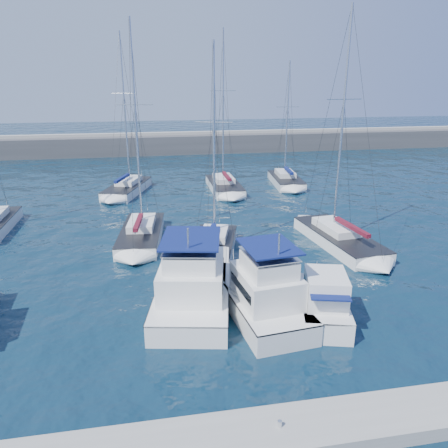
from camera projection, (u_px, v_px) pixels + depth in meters
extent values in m
plane|color=black|center=(224.00, 295.00, 25.75)|extent=(220.00, 220.00, 0.00)
cube|color=#424244|center=(169.00, 147.00, 73.91)|extent=(160.00, 6.00, 4.00)
cube|color=gray|center=(169.00, 134.00, 73.20)|extent=(160.00, 1.20, 0.50)
cube|color=gray|center=(279.00, 433.00, 15.40)|extent=(40.00, 2.20, 0.60)
cylinder|color=silver|center=(280.00, 424.00, 15.27)|extent=(0.16, 0.16, 0.25)
cube|color=white|center=(195.00, 292.00, 25.33)|extent=(5.78, 10.64, 1.60)
cube|color=#262628|center=(194.00, 280.00, 25.09)|extent=(5.86, 10.66, 0.08)
cube|color=white|center=(192.00, 276.00, 23.66)|extent=(4.17, 5.22, 1.60)
cube|color=black|center=(192.00, 275.00, 23.63)|extent=(4.05, 4.32, 0.45)
cube|color=white|center=(191.00, 256.00, 23.07)|extent=(3.24, 3.72, 0.90)
cube|color=#0E1A53|center=(191.00, 238.00, 22.75)|extent=(3.66, 4.24, 0.08)
cube|color=silver|center=(259.00, 304.00, 24.00)|extent=(4.22, 8.54, 1.60)
cube|color=#262628|center=(259.00, 292.00, 23.76)|extent=(4.28, 8.55, 0.08)
cube|color=silver|center=(266.00, 285.00, 22.58)|extent=(3.22, 4.10, 1.60)
cube|color=black|center=(266.00, 284.00, 22.55)|extent=(3.19, 3.35, 0.45)
cube|color=silver|center=(269.00, 265.00, 21.99)|extent=(2.53, 2.90, 0.90)
cube|color=#0E1A53|center=(269.00, 246.00, 21.67)|extent=(2.86, 3.31, 0.08)
cube|color=white|center=(322.00, 310.00, 23.39)|extent=(3.71, 5.94, 1.60)
cube|color=#262628|center=(323.00, 297.00, 23.15)|extent=(3.76, 5.95, 0.08)
cube|color=white|center=(326.00, 289.00, 22.24)|extent=(2.60, 2.99, 1.60)
cube|color=black|center=(326.00, 287.00, 22.22)|extent=(2.51, 2.51, 0.45)
cube|color=#0E1A53|center=(329.00, 293.00, 21.19)|extent=(2.26, 2.11, 0.07)
cube|color=white|center=(142.00, 237.00, 34.36)|extent=(3.92, 8.70, 1.30)
cube|color=#262628|center=(141.00, 229.00, 34.16)|extent=(3.98, 8.71, 0.06)
cube|color=white|center=(142.00, 223.00, 34.55)|extent=(2.35, 3.88, 0.55)
cylinder|color=silver|center=(136.00, 125.00, 32.42)|extent=(0.18, 0.18, 14.78)
cylinder|color=silver|center=(138.00, 224.00, 32.68)|extent=(0.59, 4.20, 0.12)
cube|color=#56111F|center=(138.00, 222.00, 32.54)|extent=(0.77, 3.80, 0.28)
cube|color=silver|center=(214.00, 248.00, 32.11)|extent=(4.61, 7.21, 1.30)
cube|color=#262628|center=(214.00, 240.00, 31.91)|extent=(4.66, 7.22, 0.06)
cube|color=silver|center=(214.00, 234.00, 32.20)|extent=(2.61, 3.32, 0.55)
cylinder|color=silver|center=(214.00, 141.00, 30.27)|extent=(0.18, 0.18, 13.08)
cylinder|color=silver|center=(212.00, 233.00, 30.69)|extent=(1.02, 3.24, 0.12)
cube|color=#0E1A53|center=(212.00, 232.00, 30.54)|extent=(1.15, 2.98, 0.28)
cube|color=white|center=(339.00, 241.00, 33.42)|extent=(4.15, 9.66, 1.30)
cube|color=#262628|center=(340.00, 233.00, 33.22)|extent=(4.21, 9.66, 0.06)
cube|color=white|center=(336.00, 227.00, 33.64)|extent=(2.47, 4.30, 0.55)
cylinder|color=silver|center=(342.00, 121.00, 31.42)|extent=(0.18, 0.18, 15.49)
cylinder|color=silver|center=(351.00, 228.00, 31.66)|extent=(0.65, 4.66, 0.12)
cube|color=#56111F|center=(352.00, 227.00, 31.53)|extent=(0.83, 4.23, 0.28)
cube|color=white|center=(128.00, 190.00, 48.50)|extent=(5.53, 9.04, 1.30)
cube|color=#262628|center=(127.00, 184.00, 48.30)|extent=(5.59, 9.06, 0.06)
cube|color=white|center=(129.00, 181.00, 48.69)|extent=(3.02, 4.16, 0.55)
cylinder|color=silver|center=(125.00, 108.00, 46.49)|extent=(0.18, 0.18, 15.24)
cylinder|color=silver|center=(122.00, 179.00, 46.82)|extent=(1.45, 4.09, 0.12)
cube|color=#0E1A53|center=(122.00, 178.00, 46.67)|extent=(1.54, 3.76, 0.28)
cube|color=white|center=(224.00, 188.00, 49.48)|extent=(3.13, 8.63, 1.30)
cube|color=#262628|center=(224.00, 182.00, 49.28)|extent=(3.19, 8.63, 0.06)
cube|color=white|center=(224.00, 179.00, 49.68)|extent=(2.03, 3.78, 0.55)
cylinder|color=silver|center=(223.00, 106.00, 47.41)|extent=(0.18, 0.18, 15.63)
cylinder|color=silver|center=(227.00, 177.00, 47.79)|extent=(0.13, 4.31, 0.12)
cube|color=#56111F|center=(227.00, 176.00, 47.65)|extent=(0.36, 3.88, 0.28)
cube|color=silver|center=(286.00, 182.00, 52.21)|extent=(3.78, 8.25, 1.30)
cube|color=#262628|center=(286.00, 177.00, 52.01)|extent=(3.84, 8.25, 0.06)
cube|color=silver|center=(285.00, 173.00, 52.38)|extent=(2.29, 3.67, 0.55)
cylinder|color=silver|center=(287.00, 118.00, 50.59)|extent=(0.18, 0.18, 12.54)
cylinder|color=silver|center=(289.00, 172.00, 50.60)|extent=(0.52, 3.99, 0.12)
cube|color=#0E1A53|center=(289.00, 171.00, 50.46)|extent=(0.71, 3.61, 0.28)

